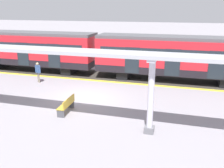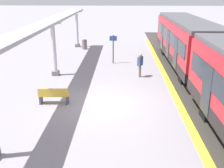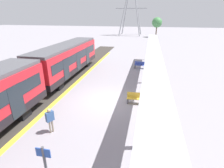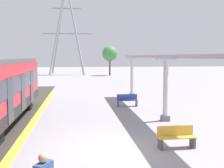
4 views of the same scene
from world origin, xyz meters
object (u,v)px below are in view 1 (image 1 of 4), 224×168
at_px(canopy_pillar_third, 151,96).
at_px(passenger_waiting_near_edge, 38,70).
at_px(bench_near_end, 67,105).
at_px(train_near_carriage, 31,50).
at_px(train_far_carriage, 173,58).

distance_m(canopy_pillar_third, passenger_waiting_near_edge, 10.90).
bearing_deg(passenger_waiting_near_edge, bench_near_end, 45.26).
distance_m(bench_near_end, passenger_waiting_near_edge, 6.55).
bearing_deg(train_near_carriage, train_far_carriage, 90.00).
bearing_deg(train_far_carriage, canopy_pillar_third, -3.52).
relative_size(train_near_carriage, bench_near_end, 7.96).
bearing_deg(bench_near_end, passenger_waiting_near_edge, -134.74).
bearing_deg(passenger_waiting_near_edge, train_near_carriage, -141.41).
xyz_separation_m(train_near_carriage, train_far_carriage, (0.00, 12.64, 0.00)).
relative_size(canopy_pillar_third, passenger_waiting_near_edge, 2.24).
bearing_deg(train_far_carriage, passenger_waiting_near_edge, -70.51).
bearing_deg(train_near_carriage, canopy_pillar_third, 52.94).
bearing_deg(train_near_carriage, bench_near_end, 42.55).
relative_size(bench_near_end, passenger_waiting_near_edge, 0.96).
distance_m(train_far_carriage, canopy_pillar_third, 9.14).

